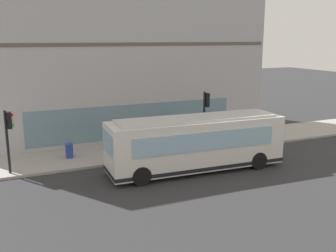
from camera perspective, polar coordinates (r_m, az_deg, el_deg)
name	(u,v)px	position (r m, az deg, el deg)	size (l,w,h in m)	color
ground	(177,172)	(22.09, 1.38, -6.75)	(120.00, 120.00, 0.00)	#2D2D30
sidewalk_curb	(147,149)	(26.24, -3.08, -3.42)	(4.32, 40.00, 0.15)	#9E9991
building_corner	(115,52)	(31.53, -7.63, 10.65)	(9.05, 21.38, 12.57)	#A8A8AD
city_bus_nearside	(196,144)	(22.08, 4.07, -2.56)	(2.97, 10.14, 3.07)	silver
traffic_light_near_corner	(206,109)	(25.60, 5.51, 2.43)	(0.32, 0.49, 3.82)	black
traffic_light_down_block	(9,130)	(22.56, -22.10, -0.49)	(0.32, 0.49, 3.47)	black
fire_hydrant	(144,145)	(25.72, -3.51, -2.75)	(0.35, 0.35, 0.74)	red
pedestrian_by_light_pole	(128,137)	(25.20, -5.90, -1.67)	(0.32, 0.32, 1.70)	#3359A5
pedestrian_near_hydrant	(216,130)	(27.20, 7.02, -0.64)	(0.32, 0.32, 1.68)	silver
newspaper_vending_box	(69,151)	(24.82, -14.15, -3.47)	(0.44, 0.42, 0.90)	#263F99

